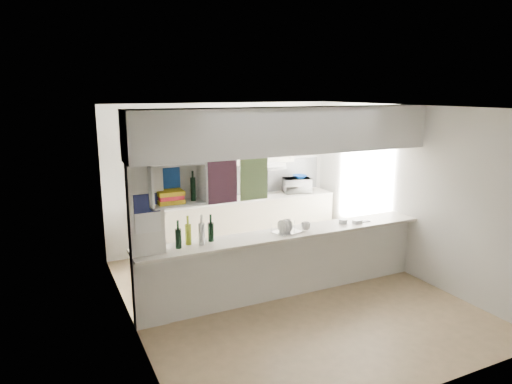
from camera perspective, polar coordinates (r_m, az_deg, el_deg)
floor at (r=6.58m, az=3.83°, el=-12.69°), size 4.80×4.80×0.00m
ceiling at (r=5.96m, az=4.20°, el=10.56°), size 4.80×4.80×0.00m
wall_back at (r=8.26m, az=-4.22°, el=2.03°), size 4.20×0.00×4.20m
wall_left at (r=5.45m, az=-15.62°, el=-3.92°), size 0.00×4.80×4.80m
wall_right at (r=7.38m, az=18.34°, el=0.15°), size 0.00×4.80×4.80m
servery_partition at (r=5.98m, az=2.61°, el=1.51°), size 4.20×0.50×2.60m
cubby_shelf at (r=5.40m, az=-10.20°, el=0.69°), size 0.65×0.35×0.50m
kitchen_run at (r=8.19m, az=-2.45°, el=-1.45°), size 3.60×0.63×2.24m
microwave at (r=8.64m, az=5.17°, el=0.84°), size 0.57×0.46×0.28m
bowl at (r=8.63m, az=5.48°, el=1.95°), size 0.25×0.25×0.06m
dish_rack at (r=6.21m, az=3.88°, el=-4.38°), size 0.42×0.35×0.20m
cup at (r=6.30m, az=6.25°, el=-4.26°), size 0.17×0.17×0.11m
wine_bottles at (r=5.75m, az=-7.63°, el=-5.21°), size 0.53×0.16×0.39m
plastic_tubs at (r=6.77m, az=11.60°, el=-3.62°), size 0.48×0.21×0.06m
utensil_jar at (r=7.95m, az=-6.44°, el=-0.67°), size 0.11×0.11×0.15m
knife_block at (r=8.14m, az=-3.30°, el=-0.09°), size 0.13×0.12×0.22m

